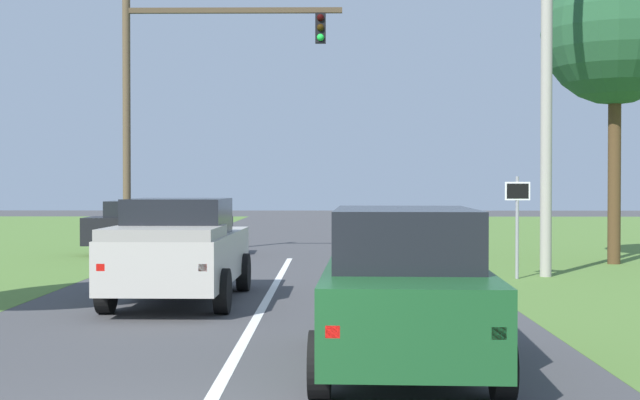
{
  "coord_description": "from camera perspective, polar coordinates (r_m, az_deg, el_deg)",
  "views": [
    {
      "loc": [
        1.25,
        -7.32,
        2.25
      ],
      "look_at": [
        0.97,
        16.41,
        1.85
      ],
      "focal_mm": 49.82,
      "sensor_mm": 36.0,
      "label": 1
    }
  ],
  "objects": [
    {
      "name": "keep_moving_sign",
      "position": [
        21.75,
        12.56,
        -0.84
      ],
      "size": [
        0.6,
        0.09,
        2.46
      ],
      "color": "gray",
      "rests_on": "ground_plane"
    },
    {
      "name": "traffic_light",
      "position": [
        27.76,
        -9.01,
        7.31
      ],
      "size": [
        6.75,
        0.4,
        8.2
      ],
      "color": "brown",
      "rests_on": "ground_plane"
    },
    {
      "name": "utility_pole_right",
      "position": [
        22.61,
        14.35,
        8.25
      ],
      "size": [
        0.28,
        0.28,
        10.26
      ],
      "primitive_type": "cylinder",
      "color": "#9E998E",
      "rests_on": "ground_plane"
    },
    {
      "name": "pickup_truck_lead",
      "position": [
        17.26,
        -8.98,
        -3.16
      ],
      "size": [
        2.33,
        5.47,
        1.99
      ],
      "color": "#B7B2A8",
      "rests_on": "ground_plane"
    },
    {
      "name": "ground_plane",
      "position": [
        18.4,
        -3.23,
        -6.07
      ],
      "size": [
        120.0,
        120.0,
        0.0
      ],
      "primitive_type": "plane",
      "color": "#424244"
    },
    {
      "name": "red_suv_near",
      "position": [
        10.92,
        5.46,
        -5.5
      ],
      "size": [
        2.29,
        4.88,
        1.96
      ],
      "color": "#194C23",
      "rests_on": "ground_plane"
    },
    {
      "name": "oak_tree_right",
      "position": [
        26.94,
        18.43,
        10.13
      ],
      "size": [
        4.13,
        4.13,
        8.67
      ],
      "color": "#4C351E",
      "rests_on": "ground_plane"
    },
    {
      "name": "crossing_suv_far",
      "position": [
        29.03,
        -10.41,
        -1.67
      ],
      "size": [
        4.67,
        2.12,
        1.74
      ],
      "color": "black",
      "rests_on": "ground_plane"
    }
  ]
}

